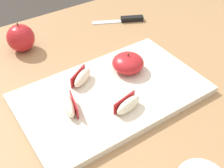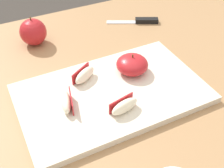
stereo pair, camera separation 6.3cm
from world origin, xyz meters
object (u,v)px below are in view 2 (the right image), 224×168
at_px(apple_wedge_left, 66,101).
at_px(paring_knife, 142,21).
at_px(whole_apple_crimson, 33,32).
at_px(apple_wedge_back, 124,106).
at_px(apple_half_skin_up, 132,64).
at_px(apple_wedge_near_knife, 84,75).
at_px(cutting_board, 112,93).

relative_size(apple_wedge_left, paring_knife, 0.44).
xyz_separation_m(paring_knife, whole_apple_crimson, (-0.33, 0.03, 0.03)).
bearing_deg(apple_wedge_left, whole_apple_crimson, 88.28).
bearing_deg(apple_wedge_left, apple_wedge_back, -32.77).
distance_m(apple_half_skin_up, whole_apple_crimson, 0.30).
height_order(apple_wedge_near_knife, whole_apple_crimson, whole_apple_crimson).
height_order(cutting_board, apple_wedge_left, apple_wedge_left).
relative_size(cutting_board, apple_wedge_back, 6.13).
height_order(apple_wedge_near_knife, apple_wedge_back, same).
bearing_deg(whole_apple_crimson, cutting_board, -71.49).
relative_size(apple_wedge_back, paring_knife, 0.44).
height_order(cutting_board, paring_knife, cutting_board).
bearing_deg(paring_knife, cutting_board, -132.16).
bearing_deg(apple_wedge_left, cutting_board, 0.53).
distance_m(apple_half_skin_up, apple_wedge_near_knife, 0.11).
height_order(apple_half_skin_up, paring_knife, apple_half_skin_up).
relative_size(cutting_board, apple_wedge_left, 6.10).
xyz_separation_m(cutting_board, paring_knife, (0.23, 0.26, -0.00)).
bearing_deg(apple_wedge_back, paring_knife, 53.62).
bearing_deg(apple_wedge_left, apple_half_skin_up, 13.20).
distance_m(apple_half_skin_up, apple_wedge_left, 0.18).
bearing_deg(whole_apple_crimson, apple_wedge_back, -75.49).
distance_m(apple_wedge_back, whole_apple_crimson, 0.37).
relative_size(cutting_board, apple_half_skin_up, 5.44).
xyz_separation_m(apple_wedge_near_knife, whole_apple_crimson, (-0.06, 0.23, 0.01)).
height_order(apple_wedge_left, apple_wedge_back, same).
bearing_deg(apple_half_skin_up, cutting_board, -150.79).
bearing_deg(paring_knife, apple_half_skin_up, -126.45).
xyz_separation_m(cutting_board, apple_half_skin_up, (0.07, 0.04, 0.03)).
xyz_separation_m(apple_wedge_left, paring_knife, (0.34, 0.26, -0.02)).
bearing_deg(apple_wedge_near_knife, paring_knife, 35.57).
distance_m(apple_half_skin_up, paring_knife, 0.27).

